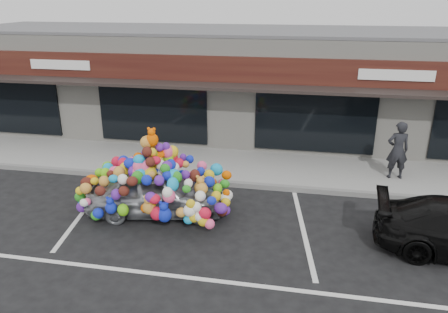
# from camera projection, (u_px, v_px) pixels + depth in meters

# --- Properties ---
(ground) EXTENTS (90.00, 90.00, 0.00)m
(ground) POSITION_uv_depth(u_px,v_px,m) (195.00, 223.00, 11.42)
(ground) COLOR black
(ground) RESTS_ON ground
(shop_building) EXTENTS (24.00, 7.20, 4.31)m
(shop_building) POSITION_uv_depth(u_px,v_px,m) (243.00, 82.00, 18.44)
(shop_building) COLOR beige
(shop_building) RESTS_ON ground
(sidewalk) EXTENTS (26.00, 3.00, 0.15)m
(sidewalk) POSITION_uv_depth(u_px,v_px,m) (224.00, 165.00, 15.08)
(sidewalk) COLOR #979791
(sidewalk) RESTS_ON ground
(kerb) EXTENTS (26.00, 0.18, 0.16)m
(kerb) POSITION_uv_depth(u_px,v_px,m) (214.00, 183.00, 13.69)
(kerb) COLOR slate
(kerb) RESTS_ON ground
(parking_stripe_left) EXTENTS (0.73, 4.37, 0.01)m
(parking_stripe_left) POSITION_uv_depth(u_px,v_px,m) (85.00, 209.00, 12.17)
(parking_stripe_left) COLOR silver
(parking_stripe_left) RESTS_ON ground
(parking_stripe_mid) EXTENTS (0.73, 4.37, 0.01)m
(parking_stripe_mid) POSITION_uv_depth(u_px,v_px,m) (303.00, 229.00, 11.11)
(parking_stripe_mid) COLOR silver
(parking_stripe_mid) RESTS_ON ground
(lane_line) EXTENTS (14.00, 0.12, 0.01)m
(lane_line) POSITION_uv_depth(u_px,v_px,m) (261.00, 286.00, 8.95)
(lane_line) COLOR silver
(lane_line) RESTS_ON ground
(toy_car) EXTENTS (2.70, 4.21, 2.29)m
(toy_car) POSITION_uv_depth(u_px,v_px,m) (156.00, 187.00, 11.69)
(toy_car) COLOR #AEB4B9
(toy_car) RESTS_ON ground
(pedestrian_a) EXTENTS (0.73, 0.53, 1.85)m
(pedestrian_a) POSITION_uv_depth(u_px,v_px,m) (398.00, 150.00, 13.57)
(pedestrian_a) COLOR black
(pedestrian_a) RESTS_ON sidewalk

